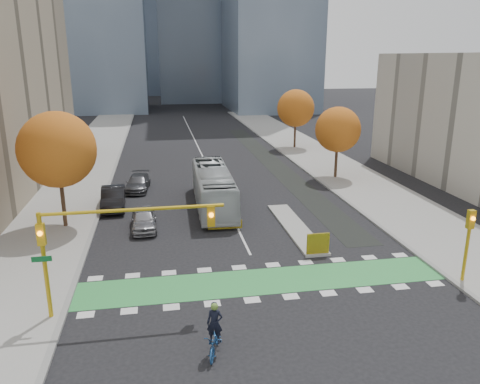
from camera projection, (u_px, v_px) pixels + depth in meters
name	position (u px, v px, depth m)	size (l,w,h in m)	color
ground	(270.00, 294.00, 23.88)	(300.00, 300.00, 0.00)	black
sidewalk_west	(64.00, 196.00, 40.51)	(7.00, 120.00, 0.15)	gray
sidewalk_east	(357.00, 182.00, 45.02)	(7.00, 120.00, 0.15)	gray
curb_west	(106.00, 194.00, 41.10)	(0.30, 120.00, 0.16)	gray
curb_east	(323.00, 183.00, 44.44)	(0.30, 120.00, 0.16)	gray
bike_crossing	(263.00, 281.00, 25.29)	(20.00, 3.00, 0.01)	green
centre_line	(199.00, 148.00, 61.70)	(0.15, 70.00, 0.01)	silver
bike_lane_paint	(272.00, 163.00, 53.50)	(2.50, 50.00, 0.01)	black
median_island	(295.00, 227.00, 33.03)	(1.60, 10.00, 0.16)	gray
hazard_board	(318.00, 244.00, 28.29)	(1.40, 0.12, 1.30)	yellow
tree_west	(57.00, 150.00, 31.65)	(5.20, 5.20, 8.22)	#332114
tree_east_near	(338.00, 130.00, 45.33)	(4.40, 4.40, 7.08)	#332114
tree_east_far	(296.00, 108.00, 60.43)	(4.80, 4.80, 7.65)	#332114
traffic_signal_west	(102.00, 234.00, 20.94)	(8.53, 0.56, 5.20)	#BF9914
traffic_signal_east	(469.00, 235.00, 24.39)	(0.35, 0.43, 4.10)	#BF9914
cyclist	(215.00, 337.00, 18.94)	(1.23, 2.10, 2.29)	navy
bus	(213.00, 188.00, 37.36)	(2.70, 11.55, 3.22)	silver
parked_car_a	(144.00, 219.00, 32.76)	(1.73, 4.30, 1.46)	gray
parked_car_b	(113.00, 198.00, 37.24)	(1.79, 5.12, 1.69)	black
parked_car_c	(138.00, 183.00, 42.31)	(1.92, 4.73, 1.37)	#48494D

